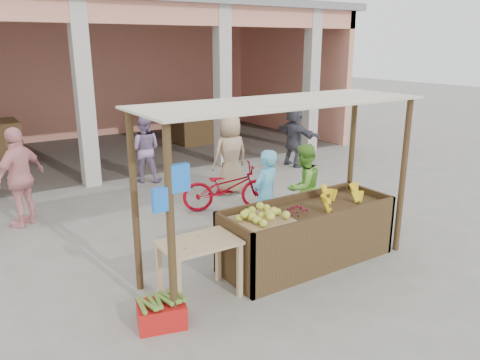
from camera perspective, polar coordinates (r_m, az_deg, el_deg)
ground at (r=6.80m, az=4.82°, el=-10.87°), size 60.00×60.00×0.00m
market_building at (r=14.19m, az=-18.16°, el=13.95°), size 14.40×6.40×4.20m
fruit_stall at (r=6.92m, az=8.19°, el=-6.81°), size 2.60×0.95×0.80m
stall_awning at (r=6.19m, az=4.80°, el=5.80°), size 4.09×1.35×2.39m
banana_heap at (r=7.15m, az=12.37°, el=-2.04°), size 1.04×0.57×0.19m
melon_tray at (r=6.22m, az=2.56°, el=-4.49°), size 0.74×0.64×0.20m
berry_heap at (r=6.59m, az=7.05°, el=-3.58°), size 0.44×0.36×0.14m
side_table at (r=5.86m, az=-5.00°, el=-8.66°), size 0.96×0.65×0.77m
papaya_pile at (r=5.77m, az=-5.06°, el=-6.54°), size 0.69×0.39×0.20m
red_crate at (r=5.60m, az=-9.54°, el=-15.85°), size 0.62×0.52×0.28m
plantain_bundle at (r=5.51m, az=-9.63°, el=-14.25°), size 0.43×0.30×0.09m
produce_sacks at (r=12.24m, az=-1.56°, el=3.06°), size 0.76×0.71×0.58m
vendor_blue at (r=7.43m, az=3.13°, el=-1.64°), size 0.71×0.61×1.62m
vendor_green at (r=8.03m, az=7.72°, el=-0.60°), size 0.82×0.56×1.57m
motorcycle at (r=8.95m, az=-1.57°, el=-0.77°), size 1.26×1.89×0.94m
shopper_b at (r=8.90m, az=-25.24°, el=0.67°), size 1.23×1.13×1.87m
shopper_c at (r=9.87m, az=-1.18°, el=3.62°), size 0.90×0.59×1.86m
shopper_d at (r=12.22m, az=6.63°, el=5.60°), size 0.74×1.60×1.69m
shopper_f at (r=10.93m, az=-11.60°, el=4.08°), size 0.95×0.83×1.68m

